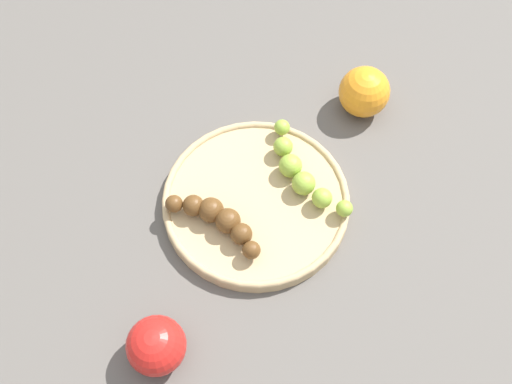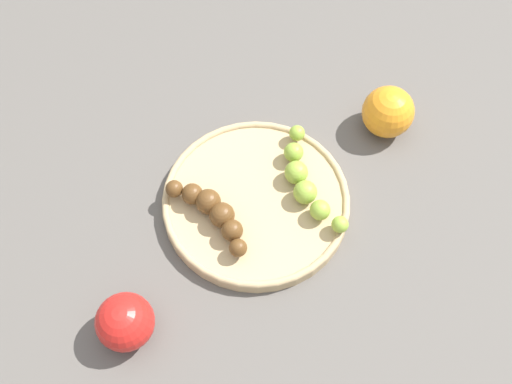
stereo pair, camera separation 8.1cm
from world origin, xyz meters
The scene contains 6 objects.
ground_plane centered at (0.00, 0.00, 0.00)m, with size 2.40×2.40×0.00m, color #56514C.
fruit_bowl centered at (0.00, 0.00, 0.01)m, with size 0.26×0.26×0.02m.
banana_overripe centered at (0.02, -0.06, 0.04)m, with size 0.13×0.09×0.03m.
banana_green centered at (0.00, 0.07, 0.04)m, with size 0.17×0.06×0.03m.
orange_fruit centered at (-0.09, 0.22, 0.04)m, with size 0.08×0.08×0.08m, color orange.
apple_red centered at (0.14, -0.19, 0.04)m, with size 0.07×0.07×0.07m, color red.
Camera 2 is at (0.38, -0.08, 0.75)m, focal length 42.40 mm.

